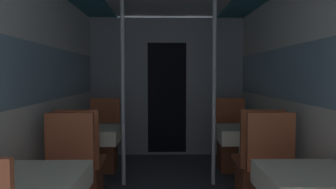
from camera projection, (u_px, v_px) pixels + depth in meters
name	position (u px, v px, depth m)	size (l,w,h in m)	color
wall_left	(41.00, 92.00, 3.28)	(0.05, 6.48, 2.28)	silver
wall_right	(297.00, 92.00, 3.33)	(0.05, 6.48, 2.28)	silver
bulkhead_far	(167.00, 87.00, 5.48)	(2.54, 0.09, 2.28)	gray
dining_table_left_0	(36.00, 189.00, 2.14)	(0.62, 0.62, 0.71)	#4C4C51
dining_table_left_1	(94.00, 136.00, 3.96)	(0.62, 0.62, 0.71)	#4C4C51
chair_left_near_1	(82.00, 176.00, 3.36)	(0.43, 0.43, 1.01)	brown
chair_left_far_1	(103.00, 149.00, 4.59)	(0.43, 0.43, 1.01)	brown
support_pole_left_1	(123.00, 92.00, 3.93)	(0.05, 0.05, 2.28)	silver
dining_table_right_0	(310.00, 187.00, 2.17)	(0.62, 0.62, 0.71)	#4C4C51
dining_table_right_1	(243.00, 136.00, 3.99)	(0.62, 0.62, 0.71)	#4C4C51
chair_right_near_1	(257.00, 175.00, 3.39)	(0.43, 0.43, 1.01)	brown
chair_right_far_1	(232.00, 148.00, 4.62)	(0.43, 0.43, 1.01)	brown
support_pole_right_1	(214.00, 92.00, 3.95)	(0.05, 0.05, 2.28)	silver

